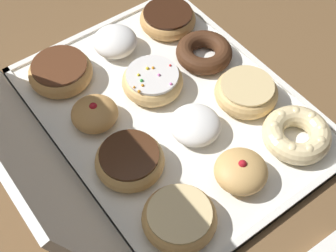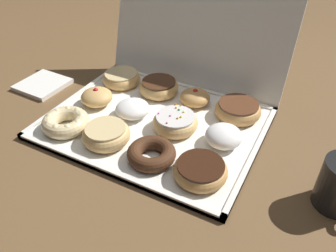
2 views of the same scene
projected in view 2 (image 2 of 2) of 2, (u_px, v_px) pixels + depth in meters
name	position (u px, v px, depth m)	size (l,w,h in m)	color
ground_plane	(154.00, 125.00, 0.86)	(3.00, 3.00, 0.00)	brown
donut_box	(154.00, 123.00, 0.86)	(0.53, 0.41, 0.01)	white
box_lid_open	(199.00, 24.00, 0.93)	(0.53, 0.37, 0.01)	white
cruller_donut_0	(66.00, 122.00, 0.82)	(0.12, 0.12, 0.04)	beige
glazed_ring_donut_1	(106.00, 134.00, 0.78)	(0.11, 0.11, 0.04)	#E5B770
chocolate_cake_ring_donut_2	(151.00, 154.00, 0.73)	(0.11, 0.11, 0.03)	#472816
chocolate_frosted_donut_3	(200.00, 170.00, 0.69)	(0.11, 0.11, 0.04)	tan
jelly_filled_donut_4	(96.00, 97.00, 0.90)	(0.08, 0.08, 0.05)	tan
powdered_filled_donut_5	(132.00, 109.00, 0.86)	(0.09, 0.09, 0.04)	white
sprinkle_donut_6	(176.00, 121.00, 0.82)	(0.11, 0.11, 0.04)	#E5B770
powdered_filled_donut_7	(224.00, 136.00, 0.77)	(0.09, 0.09, 0.05)	white
glazed_ring_donut_8	(121.00, 78.00, 1.00)	(0.11, 0.11, 0.04)	tan
chocolate_frosted_donut_9	(159.00, 87.00, 0.95)	(0.11, 0.11, 0.04)	tan
jelly_filled_donut_10	(195.00, 97.00, 0.91)	(0.08, 0.08, 0.05)	tan
chocolate_frosted_donut_11	(238.00, 110.00, 0.86)	(0.12, 0.12, 0.04)	tan
napkin_stack	(43.00, 85.00, 1.01)	(0.13, 0.13, 0.01)	white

